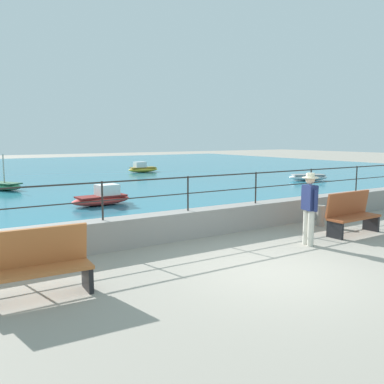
{
  "coord_description": "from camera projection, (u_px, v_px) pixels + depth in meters",
  "views": [
    {
      "loc": [
        -5.56,
        -5.71,
        2.58
      ],
      "look_at": [
        0.44,
        3.7,
        1.1
      ],
      "focal_mm": 38.52,
      "sensor_mm": 36.0,
      "label": 1
    }
  ],
  "objects": [
    {
      "name": "bench_far",
      "position": [
        351.0,
        213.0,
        11.06
      ],
      "size": [
        1.71,
        0.6,
        1.13
      ],
      "color": "#9E4C28",
      "rests_on": "ground"
    },
    {
      "name": "boat_4",
      "position": [
        102.0,
        198.0,
        15.49
      ],
      "size": [
        2.37,
        1.1,
        0.76
      ],
      "color": "red",
      "rests_on": "lake_water"
    },
    {
      "name": "boat_2",
      "position": [
        3.0,
        186.0,
        19.91
      ],
      "size": [
        1.92,
        2.44,
        1.73
      ],
      "color": "#338C59",
      "rests_on": "lake_water"
    },
    {
      "name": "ground_plane",
      "position": [
        274.0,
        270.0,
        8.08
      ],
      "size": [
        120.0,
        120.0,
        0.0
      ],
      "primitive_type": "plane",
      "color": "gray"
    },
    {
      "name": "bollard",
      "position": [
        321.0,
        216.0,
        12.07
      ],
      "size": [
        0.24,
        0.24,
        0.61
      ],
      "primitive_type": "cylinder",
      "color": "gray",
      "rests_on": "ground"
    },
    {
      "name": "promenade_wall",
      "position": [
        188.0,
        224.0,
        10.7
      ],
      "size": [
        20.0,
        0.56,
        0.7
      ],
      "primitive_type": "cube",
      "color": "gray",
      "rests_on": "ground"
    },
    {
      "name": "railing",
      "position": [
        188.0,
        186.0,
        10.57
      ],
      "size": [
        18.44,
        0.04,
        0.9
      ],
      "color": "#282623",
      "rests_on": "promenade_wall"
    },
    {
      "name": "person_walking",
      "position": [
        309.0,
        205.0,
        9.82
      ],
      "size": [
        0.38,
        0.56,
        1.75
      ],
      "color": "beige",
      "rests_on": "ground"
    },
    {
      "name": "boat_3",
      "position": [
        142.0,
        168.0,
        30.16
      ],
      "size": [
        2.31,
        0.93,
        0.76
      ],
      "color": "gold",
      "rests_on": "lake_water"
    },
    {
      "name": "lake_water",
      "position": [
        22.0,
        173.0,
        29.67
      ],
      "size": [
        64.0,
        44.32,
        0.06
      ],
      "primitive_type": "cube",
      "color": "teal",
      "rests_on": "ground"
    },
    {
      "name": "bench_main",
      "position": [
        37.0,
        264.0,
        6.65
      ],
      "size": [
        1.72,
        0.63,
        1.13
      ],
      "color": "#B76633",
      "rests_on": "ground"
    },
    {
      "name": "boat_1",
      "position": [
        308.0,
        177.0,
        24.32
      ],
      "size": [
        2.45,
        1.88,
        0.36
      ],
      "color": "white",
      "rests_on": "lake_water"
    }
  ]
}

